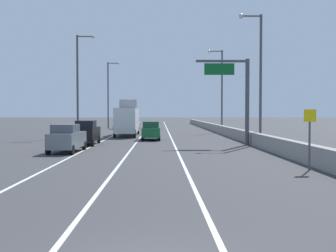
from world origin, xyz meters
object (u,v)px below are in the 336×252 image
Objects in this scene: lamp_post_left_far at (109,91)px; car_green_2 at (151,131)px; car_yellow_3 at (120,123)px; speed_advisory_sign at (310,135)px; lamp_post_right_third at (220,86)px; car_black_1 at (87,133)px; overhead_sign_gantry at (239,91)px; car_gray_0 at (67,138)px; lamp_post_left_mid at (79,79)px; lamp_post_right_second at (258,71)px; box_truck at (127,119)px.

car_green_2 is (7.92, -30.01, -5.66)m from lamp_post_left_far.
car_yellow_3 is at bearing 101.86° from car_green_2.
lamp_post_right_third reaches higher than speed_advisory_sign.
lamp_post_right_third is at bearing 58.48° from car_green_2.
lamp_post_right_third reaches higher than car_green_2.
car_black_1 is at bearing -86.20° from lamp_post_left_far.
overhead_sign_gantry is 15.36m from car_gray_0.
lamp_post_left_mid is 24.84m from car_yellow_3.
lamp_post_left_far is 2.51× the size of car_gray_0.
car_gray_0 is (-13.97, 9.50, -0.76)m from speed_advisory_sign.
lamp_post_right_second is (1.53, 16.95, 4.85)m from speed_advisory_sign.
box_truck is (-11.24, 29.92, 0.27)m from speed_advisory_sign.
speed_advisory_sign is at bearing -49.83° from car_black_1.
box_truck is at bearing 112.34° from car_green_2.
lamp_post_left_mid is at bearing -90.67° from lamp_post_left_far.
car_green_2 is 29.27m from car_yellow_3.
car_yellow_3 is (-6.01, 28.64, 0.05)m from car_green_2.
speed_advisory_sign is (0.44, -15.74, -2.96)m from overhead_sign_gantry.
overhead_sign_gantry is 1.67× the size of car_yellow_3.
car_black_1 is at bearing 130.17° from speed_advisory_sign.
speed_advisory_sign is at bearing -95.14° from lamp_post_right_second.
overhead_sign_gantry is 1.61× the size of car_gray_0.
car_yellow_3 is at bearing -35.56° from lamp_post_left_far.
car_black_1 reaches higher than car_gray_0.
box_truck is (-2.99, 7.27, 1.08)m from car_green_2.
lamp_post_right_third is 1.21× the size of box_truck.
car_green_2 is at bearing 138.49° from overhead_sign_gantry.
lamp_post_left_far is 6.09m from car_yellow_3.
lamp_post_right_third is at bearing 31.73° from lamp_post_left_mid.
car_black_1 is at bearing -177.54° from lamp_post_right_second.
car_gray_0 is at bearing -113.53° from car_green_2.
car_black_1 is 0.47× the size of box_truck.
overhead_sign_gantry is 18.02m from box_truck.
speed_advisory_sign is at bearing -88.39° from overhead_sign_gantry.
car_black_1 is 8.40m from car_green_2.
box_truck is (4.93, -22.74, -4.58)m from lamp_post_left_far.
lamp_post_right_third is 2.44× the size of car_green_2.
overhead_sign_gantry is 2.50× the size of speed_advisory_sign.
lamp_post_left_far is 43.57m from car_gray_0.
lamp_post_left_mid is at bearing -95.24° from car_yellow_3.
speed_advisory_sign is at bearing -69.98° from car_green_2.
lamp_post_right_second is 1.21× the size of box_truck.
car_black_1 reaches higher than car_green_2.
lamp_post_left_mid is at bearing 144.44° from overhead_sign_gantry.
lamp_post_left_far is at bearing 116.37° from lamp_post_right_second.
lamp_post_left_far is at bearing 107.07° from speed_advisory_sign.
box_truck is at bearing 134.56° from lamp_post_right_second.
lamp_post_left_far is (-17.44, 14.49, 0.00)m from lamp_post_right_third.
lamp_post_right_third is at bearing 88.10° from speed_advisory_sign.
speed_advisory_sign is at bearing -69.41° from box_truck.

